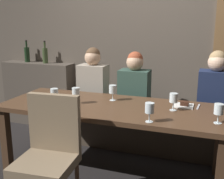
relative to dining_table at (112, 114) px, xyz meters
name	(u,v)px	position (x,y,z in m)	size (l,w,h in m)	color
ground	(112,173)	(0.00, 0.00, -0.65)	(9.00, 9.00, 0.00)	black
back_wall_tiled	(143,25)	(0.00, 1.22, 0.85)	(6.00, 0.12, 3.00)	brown
back_counter	(39,93)	(-1.55, 1.04, -0.18)	(1.10, 0.28, 0.95)	#494138
dining_table	(112,114)	(0.00, 0.00, 0.00)	(2.20, 0.84, 0.74)	#412B1C
banquette_bench	(131,129)	(0.00, 0.70, -0.42)	(2.50, 0.44, 0.45)	#40352A
chair_near_side	(49,148)	(-0.28, -0.72, -0.09)	(0.48, 0.48, 0.98)	#4C3321
diner_redhead	(93,80)	(-0.51, 0.71, 0.17)	(0.36, 0.24, 0.79)	#9E9384
diner_bearded	(134,85)	(0.04, 0.68, 0.15)	(0.36, 0.24, 0.76)	#2D473D
diner_far_end	(215,89)	(0.95, 0.68, 0.18)	(0.36, 0.24, 0.80)	#192342
wine_bottle_dark_red	(27,54)	(-1.74, 1.06, 0.42)	(0.08, 0.08, 0.33)	black
wine_bottle_pale_label	(45,55)	(-1.41, 1.04, 0.42)	(0.08, 0.08, 0.33)	#384728
wine_glass_far_left	(174,99)	(0.59, 0.04, 0.20)	(0.08, 0.08, 0.16)	silver
wine_glass_center_back	(219,110)	(0.98, -0.18, 0.20)	(0.08, 0.08, 0.16)	silver
wine_glass_near_left	(150,108)	(0.44, -0.34, 0.20)	(0.08, 0.08, 0.16)	silver
wine_glass_far_right	(54,93)	(-0.55, -0.16, 0.20)	(0.08, 0.08, 0.16)	silver
wine_glass_end_left	(113,90)	(-0.06, 0.18, 0.20)	(0.08, 0.08, 0.16)	silver
wine_glass_end_right	(76,92)	(-0.37, -0.06, 0.20)	(0.08, 0.08, 0.16)	silver
dessert_plate	(184,105)	(0.67, 0.21, 0.10)	(0.19, 0.19, 0.05)	white
fork_on_table	(198,107)	(0.81, 0.23, 0.09)	(0.02, 0.17, 0.01)	silver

